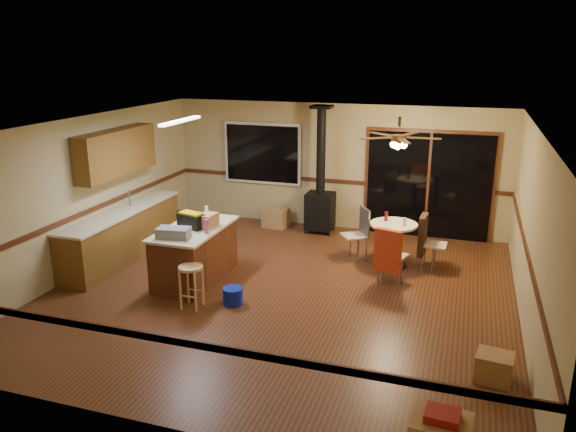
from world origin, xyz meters
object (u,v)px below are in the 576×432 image
at_px(toolbox_grey, 174,233).
at_px(box_corner_b, 494,367).
at_px(blue_bucket, 233,296).
at_px(chair_right, 424,235).
at_px(chair_left, 360,228).
at_px(bar_stool, 192,287).
at_px(dining_table, 393,237).
at_px(box_under_window, 276,218).
at_px(toolbox_black, 191,221).
at_px(chair_near, 389,250).
at_px(wood_stove, 320,198).
at_px(kitchen_island, 195,254).

distance_m(toolbox_grey, box_corner_b, 4.85).
height_order(blue_bucket, chair_right, chair_right).
height_order(chair_left, box_corner_b, chair_left).
bearing_deg(bar_stool, dining_table, 44.85).
height_order(blue_bucket, box_under_window, box_under_window).
bearing_deg(chair_left, toolbox_black, -143.42).
bearing_deg(toolbox_grey, toolbox_black, 86.36).
bearing_deg(chair_near, dining_table, 93.11).
relative_size(toolbox_black, blue_bucket, 1.37).
relative_size(dining_table, box_corner_b, 2.01).
bearing_deg(blue_bucket, toolbox_black, 146.75).
distance_m(chair_near, box_under_window, 3.63).
bearing_deg(bar_stool, chair_near, 32.71).
bearing_deg(box_under_window, bar_stool, -88.50).
bearing_deg(chair_near, blue_bucket, -146.27).
height_order(toolbox_grey, bar_stool, toolbox_grey).
xyz_separation_m(wood_stove, toolbox_grey, (-1.36, -3.58, 0.25)).
relative_size(chair_near, box_corner_b, 1.72).
bearing_deg(box_under_window, blue_bucket, -80.42).
bearing_deg(chair_near, kitchen_island, -166.38).
height_order(kitchen_island, toolbox_black, toolbox_black).
bearing_deg(blue_bucket, dining_table, 48.03).
bearing_deg(box_under_window, dining_table, -29.09).
bearing_deg(chair_near, box_under_window, 139.04).
bearing_deg(chair_left, chair_near, -57.46).
xyz_separation_m(toolbox_grey, bar_stool, (0.48, -0.42, -0.65)).
xyz_separation_m(kitchen_island, box_under_window, (0.31, 3.10, -0.25)).
bearing_deg(dining_table, bar_stool, -135.15).
distance_m(wood_stove, bar_stool, 4.11).
bearing_deg(chair_left, box_corner_b, -56.43).
relative_size(wood_stove, bar_stool, 3.89).
relative_size(toolbox_grey, blue_bucket, 1.63).
distance_m(toolbox_black, box_corner_b, 4.96).
height_order(bar_stool, chair_near, chair_near).
xyz_separation_m(blue_bucket, chair_left, (1.43, 2.43, 0.46)).
height_order(wood_stove, chair_near, wood_stove).
xyz_separation_m(bar_stool, chair_right, (3.09, 2.62, 0.27)).
relative_size(bar_stool, box_under_window, 1.29).
height_order(toolbox_black, chair_near, toolbox_black).
distance_m(bar_stool, blue_bucket, 0.63).
xyz_separation_m(kitchen_island, wood_stove, (1.30, 3.05, 0.28)).
bearing_deg(wood_stove, toolbox_black, -113.47).
distance_m(chair_left, box_corner_b, 4.04).
relative_size(wood_stove, toolbox_black, 6.06).
bearing_deg(bar_stool, kitchen_island, 113.89).
bearing_deg(chair_right, toolbox_black, -154.50).
xyz_separation_m(blue_bucket, chair_right, (2.56, 2.33, 0.47)).
xyz_separation_m(toolbox_grey, toolbox_black, (0.03, 0.51, 0.04)).
height_order(blue_bucket, dining_table, dining_table).
bearing_deg(chair_right, wood_stove, 147.99).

